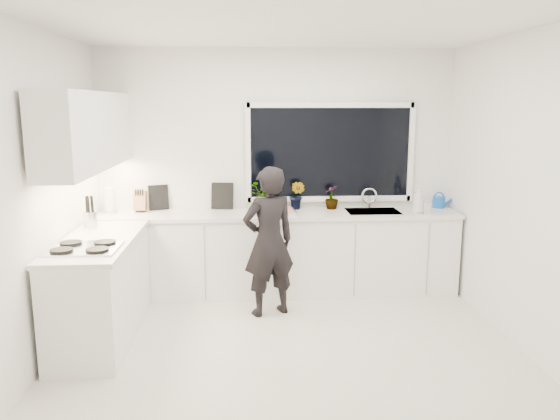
{
  "coord_description": "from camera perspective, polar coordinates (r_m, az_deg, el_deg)",
  "views": [
    {
      "loc": [
        -0.36,
        -4.42,
        2.09
      ],
      "look_at": [
        -0.05,
        0.4,
        1.15
      ],
      "focal_mm": 35.0,
      "sensor_mm": 36.0,
      "label": 1
    }
  ],
  "objects": [
    {
      "name": "window",
      "position": [
        6.24,
        5.25,
        6.0
      ],
      "size": [
        1.8,
        0.02,
        1.0
      ],
      "primitive_type": "cube",
      "color": "black",
      "rests_on": "wall_back"
    },
    {
      "name": "sink",
      "position": [
        6.16,
        9.67,
        -0.57
      ],
      "size": [
        0.58,
        0.42,
        0.14
      ],
      "primitive_type": "cube",
      "color": "silver",
      "rests_on": "countertop_back"
    },
    {
      "name": "countertop_left",
      "position": [
        5.09,
        -18.49,
        -3.09
      ],
      "size": [
        0.62,
        1.6,
        0.04
      ],
      "primitive_type": "cube",
      "color": "silver",
      "rests_on": "base_cabinets_left"
    },
    {
      "name": "picture_frame_large",
      "position": [
        6.27,
        -12.58,
        1.3
      ],
      "size": [
        0.22,
        0.08,
        0.28
      ],
      "primitive_type": "cube",
      "rotation": [
        0.0,
        0.0,
        0.3
      ],
      "color": "black",
      "rests_on": "countertop_back"
    },
    {
      "name": "faucet",
      "position": [
        6.32,
        9.31,
        1.21
      ],
      "size": [
        0.03,
        0.03,
        0.22
      ],
      "primitive_type": "cylinder",
      "color": "silver",
      "rests_on": "countertop_back"
    },
    {
      "name": "person",
      "position": [
        5.41,
        -1.18,
        -3.33
      ],
      "size": [
        0.64,
        0.54,
        1.5
      ],
      "primitive_type": "imported",
      "rotation": [
        0.0,
        0.0,
        3.53
      ],
      "color": "black",
      "rests_on": "floor"
    },
    {
      "name": "watering_can",
      "position": [
        6.51,
        16.25,
        0.8
      ],
      "size": [
        0.17,
        0.17,
        0.13
      ],
      "primitive_type": "cylinder",
      "rotation": [
        0.0,
        0.0,
        0.25
      ],
      "color": "blue",
      "rests_on": "countertop_back"
    },
    {
      "name": "base_cabinets_left",
      "position": [
        5.21,
        -18.18,
        -8.0
      ],
      "size": [
        0.58,
        1.6,
        0.88
      ],
      "primitive_type": "cube",
      "color": "white",
      "rests_on": "floor"
    },
    {
      "name": "wall_left",
      "position": [
        4.78,
        -23.82,
        1.16
      ],
      "size": [
        0.02,
        3.5,
        2.7
      ],
      "primitive_type": "cube",
      "color": "white",
      "rests_on": "ground"
    },
    {
      "name": "stovetop",
      "position": [
        4.76,
        -19.81,
        -3.7
      ],
      "size": [
        0.56,
        0.48,
        0.03
      ],
      "primitive_type": "cube",
      "color": "black",
      "rests_on": "countertop_left"
    },
    {
      "name": "floor",
      "position": [
        4.9,
        0.93,
        -14.33
      ],
      "size": [
        4.0,
        3.5,
        0.02
      ],
      "primitive_type": "cube",
      "color": "beige",
      "rests_on": "ground"
    },
    {
      "name": "pizza",
      "position": [
        5.96,
        -0.85,
        -0.0
      ],
      "size": [
        0.48,
        0.35,
        0.01
      ],
      "primitive_type": "cube",
      "rotation": [
        0.0,
        0.0,
        0.06
      ],
      "color": "#AF2A17",
      "rests_on": "pizza_tray"
    },
    {
      "name": "pizza_tray",
      "position": [
        5.96,
        -0.85,
        -0.16
      ],
      "size": [
        0.52,
        0.4,
        0.03
      ],
      "primitive_type": "cube",
      "rotation": [
        0.0,
        0.0,
        0.06
      ],
      "color": "silver",
      "rests_on": "countertop_back"
    },
    {
      "name": "paper_towel_roll",
      "position": [
        6.24,
        -17.41,
        0.91
      ],
      "size": [
        0.13,
        0.13,
        0.26
      ],
      "primitive_type": "cylinder",
      "rotation": [
        0.0,
        0.0,
        0.24
      ],
      "color": "silver",
      "rests_on": "countertop_back"
    },
    {
      "name": "picture_frame_small",
      "position": [
        6.2,
        -6.04,
        1.48
      ],
      "size": [
        0.25,
        0.06,
        0.3
      ],
      "primitive_type": "cube",
      "rotation": [
        0.0,
        0.0,
        -0.16
      ],
      "color": "black",
      "rests_on": "countertop_back"
    },
    {
      "name": "countertop_back",
      "position": [
        5.99,
        -0.13,
        -0.45
      ],
      "size": [
        3.94,
        0.62,
        0.04
      ],
      "primitive_type": "cube",
      "color": "silver",
      "rests_on": "base_cabinets_back"
    },
    {
      "name": "soap_bottles",
      "position": [
        6.11,
        14.42,
        0.96
      ],
      "size": [
        0.22,
        0.17,
        0.31
      ],
      "color": "#D8BF66",
      "rests_on": "countertop_back"
    },
    {
      "name": "upper_cabinets",
      "position": [
        5.32,
        -19.42,
        7.81
      ],
      "size": [
        0.34,
        2.1,
        0.7
      ],
      "primitive_type": "cube",
      "color": "white",
      "rests_on": "wall_left"
    },
    {
      "name": "base_cabinets_back",
      "position": [
        6.11,
        -0.13,
        -4.66
      ],
      "size": [
        3.92,
        0.58,
        0.88
      ],
      "primitive_type": "cube",
      "color": "white",
      "rests_on": "floor"
    },
    {
      "name": "utensil_crock",
      "position": [
        5.54,
        -19.19,
        -0.96
      ],
      "size": [
        0.14,
        0.14,
        0.16
      ],
      "primitive_type": "cylinder",
      "rotation": [
        0.0,
        0.0,
        0.08
      ],
      "color": "silver",
      "rests_on": "countertop_left"
    },
    {
      "name": "wall_back",
      "position": [
        6.23,
        -0.31,
        4.2
      ],
      "size": [
        4.0,
        0.02,
        2.7
      ],
      "primitive_type": "cube",
      "color": "white",
      "rests_on": "ground"
    },
    {
      "name": "knife_block",
      "position": [
        6.21,
        -14.38,
        0.84
      ],
      "size": [
        0.13,
        0.11,
        0.22
      ],
      "primitive_type": "cube",
      "rotation": [
        0.0,
        0.0,
        -0.05
      ],
      "color": "brown",
      "rests_on": "countertop_back"
    },
    {
      "name": "wall_right",
      "position": [
        5.07,
        24.29,
        1.64
      ],
      "size": [
        0.02,
        3.5,
        2.7
      ],
      "primitive_type": "cube",
      "color": "white",
      "rests_on": "ground"
    },
    {
      "name": "ceiling",
      "position": [
        4.48,
        1.05,
        18.98
      ],
      "size": [
        4.0,
        3.5,
        0.02
      ],
      "primitive_type": "cube",
      "color": "white",
      "rests_on": "wall_back"
    },
    {
      "name": "herb_plants",
      "position": [
        6.13,
        0.3,
        1.45
      ],
      "size": [
        1.07,
        0.36,
        0.32
      ],
      "color": "#26662D",
      "rests_on": "countertop_back"
    }
  ]
}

